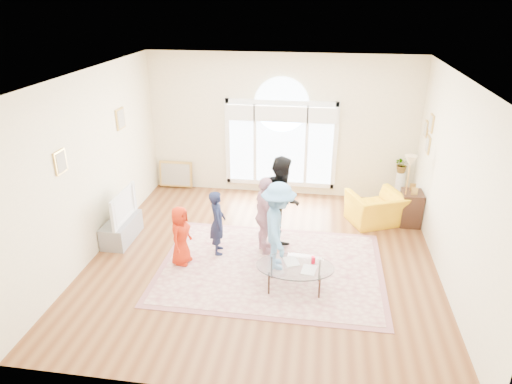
# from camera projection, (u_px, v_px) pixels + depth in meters

# --- Properties ---
(ground) EXTENTS (6.00, 6.00, 0.00)m
(ground) POSITION_uv_depth(u_px,v_px,m) (262.00, 259.00, 8.11)
(ground) COLOR brown
(ground) RESTS_ON ground
(room_shell) EXTENTS (6.00, 6.00, 6.00)m
(room_shell) POSITION_uv_depth(u_px,v_px,m) (281.00, 130.00, 10.04)
(room_shell) COLOR beige
(room_shell) RESTS_ON ground
(area_rug) EXTENTS (3.60, 2.60, 0.02)m
(area_rug) POSITION_uv_depth(u_px,v_px,m) (271.00, 267.00, 7.85)
(area_rug) COLOR beige
(area_rug) RESTS_ON ground
(rug_border) EXTENTS (3.80, 2.80, 0.01)m
(rug_border) POSITION_uv_depth(u_px,v_px,m) (271.00, 267.00, 7.85)
(rug_border) COLOR #985E60
(rug_border) RESTS_ON ground
(tv_console) EXTENTS (0.45, 1.00, 0.42)m
(tv_console) POSITION_uv_depth(u_px,v_px,m) (122.00, 230.00, 8.68)
(tv_console) COLOR gray
(tv_console) RESTS_ON ground
(television) EXTENTS (0.17, 1.03, 0.59)m
(television) POSITION_uv_depth(u_px,v_px,m) (119.00, 206.00, 8.47)
(television) COLOR black
(television) RESTS_ON tv_console
(coffee_table) EXTENTS (1.24, 0.81, 0.54)m
(coffee_table) POSITION_uv_depth(u_px,v_px,m) (295.00, 267.00, 7.16)
(coffee_table) COLOR silver
(coffee_table) RESTS_ON ground
(armchair) EXTENTS (1.28, 1.22, 0.66)m
(armchair) POSITION_uv_depth(u_px,v_px,m) (375.00, 209.00, 9.25)
(armchair) COLOR yellow
(armchair) RESTS_ON ground
(side_cabinet) EXTENTS (0.40, 0.50, 0.70)m
(side_cabinet) POSITION_uv_depth(u_px,v_px,m) (411.00, 208.00, 9.21)
(side_cabinet) COLOR black
(side_cabinet) RESTS_ON ground
(floor_lamp) EXTENTS (0.29, 0.29, 1.51)m
(floor_lamp) POSITION_uv_depth(u_px,v_px,m) (410.00, 167.00, 8.74)
(floor_lamp) COLOR black
(floor_lamp) RESTS_ON ground
(plant_pedestal) EXTENTS (0.20, 0.20, 0.70)m
(plant_pedestal) POSITION_uv_depth(u_px,v_px,m) (399.00, 187.00, 10.21)
(plant_pedestal) COLOR white
(plant_pedestal) RESTS_ON ground
(potted_plant) EXTENTS (0.41, 0.38, 0.38)m
(potted_plant) POSITION_uv_depth(u_px,v_px,m) (402.00, 164.00, 9.99)
(potted_plant) COLOR #33722D
(potted_plant) RESTS_ON plant_pedestal
(leaning_picture) EXTENTS (0.80, 0.14, 0.62)m
(leaning_picture) POSITION_uv_depth(u_px,v_px,m) (177.00, 187.00, 11.08)
(leaning_picture) COLOR tan
(leaning_picture) RESTS_ON ground
(child_red) EXTENTS (0.41, 0.56, 1.06)m
(child_red) POSITION_uv_depth(u_px,v_px,m) (181.00, 235.00, 7.78)
(child_red) COLOR #B6230B
(child_red) RESTS_ON area_rug
(child_navy) EXTENTS (0.38, 0.49, 1.19)m
(child_navy) POSITION_uv_depth(u_px,v_px,m) (218.00, 222.00, 8.07)
(child_navy) COLOR #151B38
(child_navy) RESTS_ON area_rug
(child_black) EXTENTS (0.83, 0.95, 1.65)m
(child_black) POSITION_uv_depth(u_px,v_px,m) (282.00, 199.00, 8.46)
(child_black) COLOR black
(child_black) RESTS_ON area_rug
(child_pink) EXTENTS (0.67, 0.92, 1.45)m
(child_pink) POSITION_uv_depth(u_px,v_px,m) (265.00, 216.00, 8.03)
(child_pink) COLOR #CF96A7
(child_pink) RESTS_ON area_rug
(child_blue) EXTENTS (0.73, 1.08, 1.55)m
(child_blue) POSITION_uv_depth(u_px,v_px,m) (278.00, 227.00, 7.55)
(child_blue) COLOR #61A2E2
(child_blue) RESTS_ON area_rug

